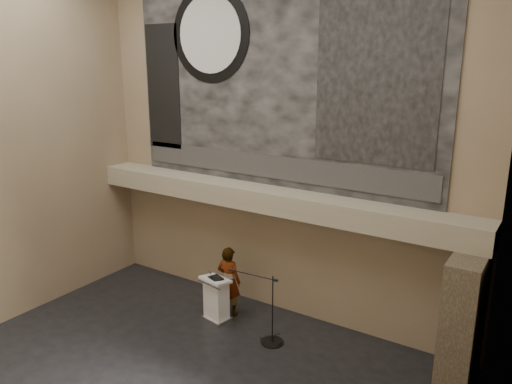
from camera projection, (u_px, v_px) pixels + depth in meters
The scene contains 17 objects.
wall_back at pixel (275, 142), 11.72m from camera, with size 10.00×0.02×8.50m, color #7E6E50.
wall_right at pixel (464, 225), 5.84m from camera, with size 0.02×8.00×8.50m, color #7E6E50.
soffit at pixel (265, 199), 11.73m from camera, with size 10.00×0.80×0.50m, color gray.
sprinkler_left at pixel (211, 200), 12.61m from camera, with size 0.04×0.04×0.06m, color #B2893D.
sprinkler_right at pixel (338, 225), 10.76m from camera, with size 0.04×0.04×0.06m, color #B2893D.
banner at pixel (274, 78), 11.32m from camera, with size 8.00×0.05×5.00m, color black.
banner_text_strip at pixel (273, 167), 11.82m from camera, with size 7.76×0.02×0.55m, color #2E2E2E.
banner_clock_rim at pixel (210, 34), 11.97m from camera, with size 2.30×2.30×0.02m, color black.
banner_clock_face at pixel (209, 34), 11.96m from camera, with size 1.84×1.84×0.02m, color silver.
banner_building_print at pixel (376, 76), 9.99m from camera, with size 2.60×0.02×3.60m, color black.
banner_brick_print at pixel (163, 87), 13.15m from camera, with size 1.10×0.02×3.20m, color black.
stone_pier at pixel (462, 323), 9.33m from camera, with size 0.60×1.40×2.70m, color #3F3527.
lectern at pixel (216, 299), 11.96m from camera, with size 0.76×0.60×1.13m.
binder at pixel (216, 278), 11.79m from camera, with size 0.33×0.26×0.04m, color black.
papers at pixel (213, 277), 11.87m from camera, with size 0.22×0.30×0.01m, color white.
speaker_person at pixel (229, 281), 12.19m from camera, with size 0.64×0.42×1.75m, color white.
mic_stand at pixel (271, 333), 11.10m from camera, with size 1.36×0.52×1.61m.
Camera 1 is at (5.98, -5.98, 6.15)m, focal length 35.00 mm.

